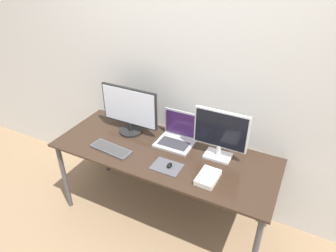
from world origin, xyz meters
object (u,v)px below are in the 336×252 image
(laptop, at_px, (177,135))
(keyboard, at_px, (111,149))
(book, at_px, (208,177))
(mouse, at_px, (170,165))
(monitor_right, at_px, (220,134))
(monitor_left, at_px, (130,110))

(laptop, distance_m, keyboard, 0.56)
(keyboard, xyz_separation_m, book, (0.83, 0.02, 0.01))
(laptop, bearing_deg, mouse, -74.05)
(mouse, bearing_deg, laptop, 105.95)
(laptop, bearing_deg, monitor_right, -7.29)
(monitor_right, height_order, keyboard, monitor_right)
(monitor_left, xyz_separation_m, keyboard, (0.00, -0.31, -0.21))
(mouse, bearing_deg, book, 0.23)
(laptop, relative_size, mouse, 5.31)
(monitor_right, height_order, laptop, monitor_right)
(laptop, height_order, mouse, laptop)
(monitor_right, xyz_separation_m, laptop, (-0.38, 0.05, -0.15))
(keyboard, bearing_deg, book, 1.17)
(monitor_right, bearing_deg, book, -85.53)
(mouse, distance_m, book, 0.30)
(keyboard, relative_size, book, 1.76)
(monitor_left, bearing_deg, book, -19.19)
(monitor_right, height_order, book, monitor_right)
(monitor_right, bearing_deg, laptop, 172.71)
(monitor_left, bearing_deg, keyboard, -89.24)
(monitor_right, xyz_separation_m, book, (0.02, -0.29, -0.19))
(monitor_right, relative_size, book, 2.02)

